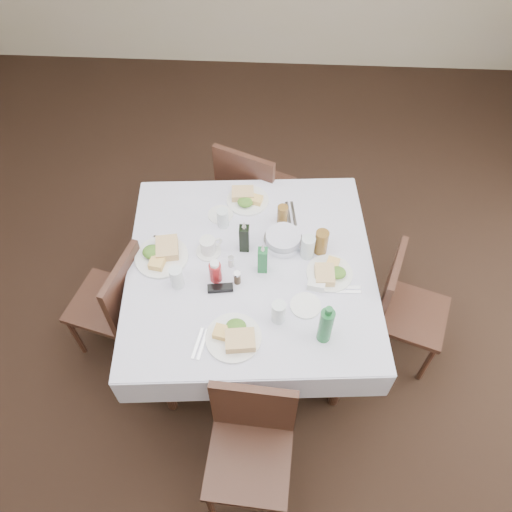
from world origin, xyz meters
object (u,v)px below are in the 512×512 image
(chair_north, at_px, (251,189))
(oil_cruet_green, at_px, (263,259))
(dining_table, at_px, (251,273))
(water_s, at_px, (278,312))
(ketchup_bottle, at_px, (215,271))
(green_bottle, at_px, (326,325))
(chair_south, at_px, (251,439))
(oil_cruet_dark, at_px, (244,237))
(bread_basket, at_px, (283,240))
(water_n, at_px, (223,218))
(water_w, at_px, (177,277))
(water_e, at_px, (308,247))
(coffee_mug, at_px, (208,247))
(chair_west, at_px, (116,300))
(chair_east, at_px, (401,304))

(chair_north, xyz_separation_m, oil_cruet_green, (0.12, -0.87, 0.34))
(dining_table, distance_m, water_s, 0.40)
(ketchup_bottle, xyz_separation_m, green_bottle, (0.57, -0.32, 0.05))
(dining_table, xyz_separation_m, chair_north, (-0.05, 0.84, -0.17))
(chair_south, relative_size, oil_cruet_dark, 3.81)
(ketchup_bottle, bearing_deg, bread_basket, 36.83)
(chair_north, height_order, ketchup_bottle, ketchup_bottle)
(oil_cruet_dark, height_order, green_bottle, green_bottle)
(water_n, height_order, water_w, water_w)
(chair_south, bearing_deg, oil_cruet_dark, 95.52)
(water_n, bearing_deg, green_bottle, -51.46)
(ketchup_bottle, bearing_deg, oil_cruet_green, 17.02)
(water_e, height_order, ketchup_bottle, ketchup_bottle)
(water_s, relative_size, oil_cruet_dark, 0.58)
(ketchup_bottle, bearing_deg, chair_north, 82.13)
(oil_cruet_green, distance_m, coffee_mug, 0.33)
(dining_table, distance_m, water_n, 0.36)
(water_e, xyz_separation_m, bread_basket, (-0.14, 0.08, -0.04))
(oil_cruet_dark, bearing_deg, bread_basket, 12.63)
(dining_table, relative_size, chair_south, 1.70)
(ketchup_bottle, distance_m, green_bottle, 0.66)
(chair_south, distance_m, water_n, 1.21)
(chair_west, distance_m, green_bottle, 1.29)
(chair_west, bearing_deg, bread_basket, 14.75)
(coffee_mug, distance_m, green_bottle, 0.81)
(chair_east, xyz_separation_m, coffee_mug, (-1.13, 0.10, 0.34))
(water_n, relative_size, water_w, 0.94)
(chair_north, bearing_deg, chair_east, -42.66)
(dining_table, xyz_separation_m, green_bottle, (0.39, -0.43, 0.20))
(chair_north, relative_size, water_e, 6.41)
(coffee_mug, bearing_deg, chair_east, -4.97)
(chair_north, height_order, water_s, chair_north)
(oil_cruet_green, bearing_deg, chair_south, -90.94)
(green_bottle, bearing_deg, chair_south, -127.71)
(chair_south, bearing_deg, dining_table, 93.61)
(chair_south, xyz_separation_m, green_bottle, (0.33, 0.43, 0.39))
(chair_east, xyz_separation_m, chair_west, (-1.68, -0.07, 0.01))
(water_e, bearing_deg, green_bottle, -81.45)
(oil_cruet_dark, height_order, oil_cruet_green, oil_cruet_dark)
(chair_north, relative_size, ketchup_bottle, 6.34)
(dining_table, height_order, water_w, water_w)
(water_n, distance_m, water_e, 0.53)
(coffee_mug, xyz_separation_m, green_bottle, (0.63, -0.51, 0.07))
(water_s, relative_size, oil_cruet_green, 0.61)
(chair_south, distance_m, chair_east, 1.18)
(water_n, xyz_separation_m, water_e, (0.49, -0.20, 0.01))
(dining_table, bearing_deg, water_s, -64.31)
(dining_table, height_order, bread_basket, bread_basket)
(dining_table, bearing_deg, water_e, 15.47)
(chair_south, relative_size, water_w, 6.68)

